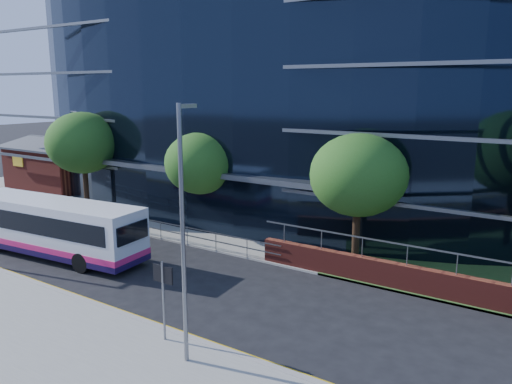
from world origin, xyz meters
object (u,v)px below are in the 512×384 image
Objects in this scene: tree_far_b at (201,163)px; city_bus at (53,227)px; tree_far_a at (83,143)px; streetlight_east at (183,229)px; street_sign at (163,284)px; tree_far_c at (358,175)px; brick_pavilion at (62,166)px.

tree_far_b is 8.79m from city_bus.
tree_far_a reaches higher than city_bus.
streetlight_east reaches higher than city_bus.
street_sign is at bearing -23.26° from city_bus.
tree_far_a is (-17.50, 10.59, 2.71)m from street_sign.
city_bus is (-12.58, 4.10, -2.89)m from streetlight_east.
tree_far_b is 0.93× the size of tree_far_c.
tree_far_b is 0.55× the size of city_bus.
streetlight_east is at bearing -23.72° from city_bus.
streetlight_east reaches higher than brick_pavilion.
streetlight_east is at bearing -21.36° from street_sign.
streetlight_east is (9.00, -11.67, 0.23)m from tree_far_b.
tree_far_a is at bearing 149.54° from streetlight_east.
brick_pavilion is 1.42× the size of tree_far_b.
tree_far_c is 0.59× the size of city_bus.
tree_far_c is 11.22m from streetlight_east.
brick_pavilion is at bearing 137.46° from city_bus.
tree_far_b is at bearing -11.88° from brick_pavilion.
street_sign reaches higher than city_bus.
city_bus is (-11.08, 3.52, -0.60)m from street_sign.
tree_far_a is at bearing 180.00° from tree_far_c.
tree_far_a is 0.63× the size of city_bus.
tree_far_b is at bearing 2.86° from tree_far_a.
streetlight_east is (28.00, -15.67, 2.50)m from brick_pavilion.
brick_pavilion is 1.23× the size of tree_far_a.
tree_far_a reaches higher than tree_far_b.
street_sign is 0.40× the size of tree_far_a.
street_sign is at bearing -29.65° from brick_pavilion.
tree_far_c is 15.60m from city_bus.
tree_far_b is at bearing 124.08° from street_sign.
tree_far_a is 22.05m from streetlight_east.
tree_far_c is at bearing 84.89° from streetlight_east.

